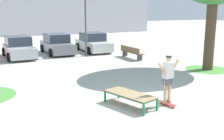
# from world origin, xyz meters

# --- Properties ---
(ground_plane) EXTENTS (120.00, 120.00, 0.00)m
(ground_plane) POSITION_xyz_m (0.00, 0.00, 0.00)
(ground_plane) COLOR #B7B5AD
(skate_box) EXTENTS (1.33, 2.04, 0.46)m
(skate_box) POSITION_xyz_m (-0.23, 0.11, 0.41)
(skate_box) COLOR #237A4C
(skate_box) RESTS_ON ground
(skateboard) EXTENTS (0.33, 0.82, 0.09)m
(skateboard) POSITION_xyz_m (0.99, -0.37, 0.08)
(skateboard) COLOR #B23333
(skateboard) RESTS_ON ground
(skater) EXTENTS (1.00, 0.33, 1.69)m
(skater) POSITION_xyz_m (0.99, -0.37, 1.07)
(skater) COLOR tan
(skater) RESTS_ON skateboard
(grass_patch_near_right) EXTENTS (2.46, 2.46, 0.01)m
(grass_patch_near_right) POSITION_xyz_m (6.63, 3.55, 0.00)
(grass_patch_near_right) COLOR #519342
(grass_patch_near_right) RESTS_ON ground
(car_silver) EXTENTS (2.09, 4.28, 1.50)m
(car_silver) POSITION_xyz_m (-2.59, 12.08, 0.69)
(car_silver) COLOR #B7BABF
(car_silver) RESTS_ON ground
(car_grey) EXTENTS (2.04, 4.26, 1.50)m
(car_grey) POSITION_xyz_m (0.29, 12.75, 0.69)
(car_grey) COLOR slate
(car_grey) RESTS_ON ground
(car_white) EXTENTS (1.95, 4.22, 1.50)m
(car_white) POSITION_xyz_m (3.17, 12.59, 0.69)
(car_white) COLOR silver
(car_white) RESTS_ON ground
(park_bench) EXTENTS (0.56, 2.42, 0.83)m
(park_bench) POSITION_xyz_m (4.40, 8.45, 0.45)
(park_bench) COLOR brown
(park_bench) RESTS_ON ground
(light_post) EXTENTS (0.36, 0.36, 5.83)m
(light_post) POSITION_xyz_m (1.89, 10.65, 3.83)
(light_post) COLOR #4C4C51
(light_post) RESTS_ON ground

